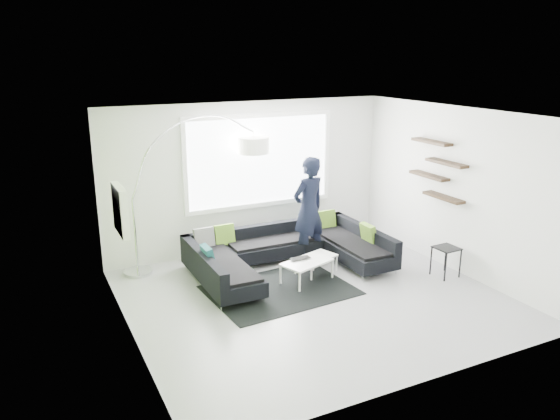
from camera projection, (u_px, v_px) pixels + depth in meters
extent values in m
plane|color=gray|center=(314.00, 298.00, 8.41)|extent=(5.50, 5.50, 0.00)
cube|color=silver|center=(249.00, 177.00, 10.17)|extent=(5.50, 0.04, 2.80)
cube|color=silver|center=(431.00, 269.00, 5.86)|extent=(5.50, 0.04, 2.80)
cube|color=silver|center=(126.00, 238.00, 6.85)|extent=(0.04, 5.00, 2.80)
cube|color=silver|center=(457.00, 191.00, 9.18)|extent=(0.04, 5.00, 2.80)
cube|color=white|center=(318.00, 115.00, 7.63)|extent=(5.50, 5.00, 0.04)
cube|color=#6B9E33|center=(127.00, 238.00, 6.86)|extent=(0.01, 5.00, 2.80)
cube|color=white|center=(260.00, 161.00, 10.14)|extent=(2.96, 0.06, 1.68)
cube|color=white|center=(121.00, 210.00, 7.34)|extent=(0.12, 0.66, 0.66)
cube|color=black|center=(437.00, 169.00, 9.40)|extent=(0.20, 1.24, 0.95)
cube|color=black|center=(289.00, 262.00, 9.39)|extent=(3.25, 2.01, 0.34)
cube|color=black|center=(289.00, 245.00, 9.31)|extent=(3.25, 2.01, 0.26)
cube|color=#4C7219|center=(289.00, 243.00, 9.30)|extent=(2.90, 0.17, 0.36)
cube|color=black|center=(280.00, 290.00, 8.67)|extent=(2.31, 1.75, 0.01)
cube|color=white|center=(312.00, 267.00, 9.15)|extent=(1.22, 0.93, 0.35)
cube|color=black|center=(445.00, 262.00, 9.17)|extent=(0.39, 0.39, 0.51)
imported|color=black|center=(309.00, 209.00, 9.74)|extent=(0.91, 0.78, 1.90)
imported|color=black|center=(302.00, 259.00, 8.96)|extent=(0.36, 0.24, 0.03)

